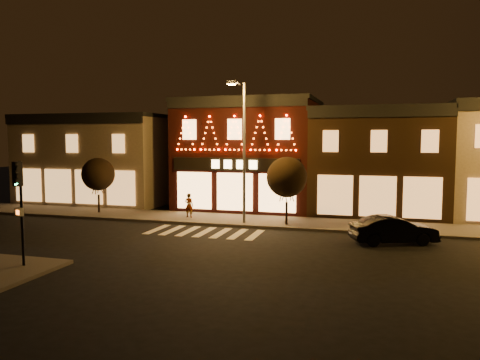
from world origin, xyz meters
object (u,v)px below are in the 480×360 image
at_px(traffic_signal_near, 19,192).
at_px(pedestrian, 189,205).
at_px(dark_sedan, 394,230).
at_px(streetlamp_mid, 242,141).

bearing_deg(traffic_signal_near, pedestrian, 94.64).
xyz_separation_m(traffic_signal_near, dark_sedan, (14.71, 9.34, -2.47)).
xyz_separation_m(traffic_signal_near, pedestrian, (1.89, 13.20, -2.23)).
bearing_deg(streetlamp_mid, dark_sedan, -26.10).
xyz_separation_m(streetlamp_mid, dark_sedan, (8.80, -2.69, -4.48)).
distance_m(dark_sedan, pedestrian, 13.39).
height_order(streetlamp_mid, dark_sedan, streetlamp_mid).
relative_size(streetlamp_mid, pedestrian, 5.37).
relative_size(traffic_signal_near, streetlamp_mid, 0.50).
height_order(streetlamp_mid, pedestrian, streetlamp_mid).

